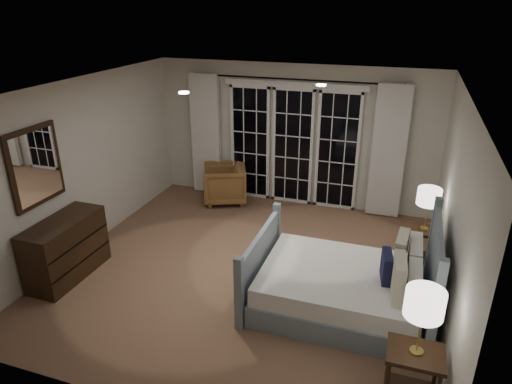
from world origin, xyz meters
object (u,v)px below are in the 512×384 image
(nightstand_right, at_px, (422,242))
(lamp_left, at_px, (425,304))
(nightstand_left, at_px, (413,371))
(lamp_right, at_px, (429,197))
(armchair, at_px, (224,184))
(bed, at_px, (345,286))
(dresser, at_px, (66,249))

(nightstand_right, distance_m, lamp_left, 2.67)
(nightstand_left, distance_m, lamp_right, 2.64)
(lamp_left, relative_size, armchair, 0.83)
(armchair, bearing_deg, nightstand_left, 18.60)
(nightstand_right, height_order, armchair, armchair)
(nightstand_left, height_order, lamp_left, lamp_left)
(bed, bearing_deg, dresser, -172.70)
(nightstand_right, distance_m, armchair, 3.66)
(nightstand_left, xyz_separation_m, nightstand_right, (0.08, 2.56, -0.04))
(nightstand_left, height_order, dresser, dresser)
(lamp_right, bearing_deg, armchair, 160.21)
(nightstand_left, bearing_deg, armchair, 131.56)
(nightstand_left, xyz_separation_m, dresser, (-4.43, 0.82, -0.01))
(armchair, relative_size, dresser, 0.66)
(lamp_left, bearing_deg, nightstand_right, 88.30)
(bed, distance_m, lamp_right, 1.71)
(nightstand_left, bearing_deg, nightstand_right, 88.30)
(lamp_right, relative_size, dresser, 0.51)
(armchair, bearing_deg, bed, 22.87)
(nightstand_left, xyz_separation_m, armchair, (-3.37, 3.80, -0.08))
(bed, xyz_separation_m, nightstand_right, (0.86, 1.28, 0.08))
(nightstand_right, relative_size, lamp_right, 0.99)
(lamp_right, distance_m, dresser, 4.88)
(nightstand_right, relative_size, lamp_left, 0.93)
(lamp_left, relative_size, dresser, 0.54)
(bed, height_order, nightstand_left, bed)
(nightstand_right, height_order, lamp_right, lamp_right)
(dresser, bearing_deg, bed, 7.30)
(bed, bearing_deg, lamp_right, 56.19)
(bed, xyz_separation_m, lamp_right, (0.86, 1.28, 0.76))
(lamp_left, bearing_deg, armchair, 131.56)
(lamp_left, height_order, armchair, lamp_left)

